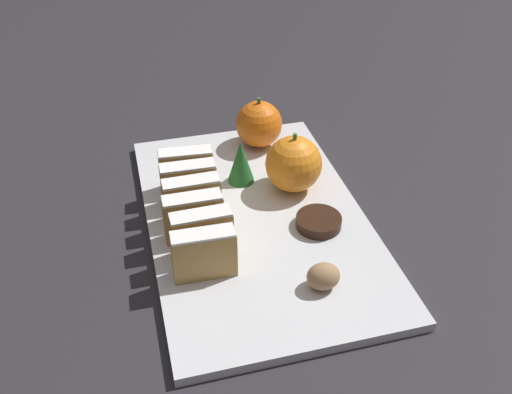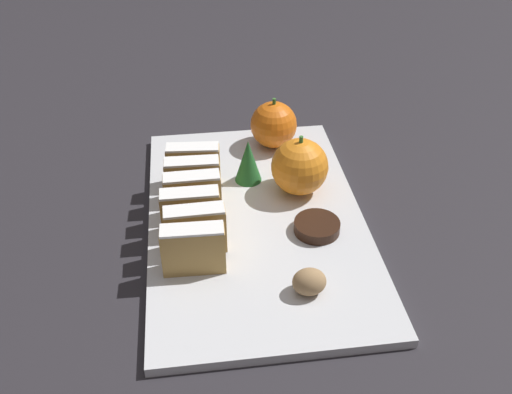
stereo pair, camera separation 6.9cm
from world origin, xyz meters
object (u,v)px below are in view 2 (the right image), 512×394
(chocolate_cookie, at_px, (317,227))
(orange_far, at_px, (274,125))
(walnut, at_px, (309,282))
(orange_near, at_px, (300,167))

(chocolate_cookie, bearing_deg, orange_far, 96.03)
(orange_far, bearing_deg, walnut, -91.65)
(orange_near, height_order, orange_far, orange_near)
(orange_far, relative_size, chocolate_cookie, 1.36)
(orange_far, relative_size, walnut, 2.08)
(orange_near, relative_size, walnut, 2.26)
(orange_near, xyz_separation_m, orange_far, (-0.02, 0.12, -0.00))
(walnut, bearing_deg, orange_far, 88.35)
(orange_near, distance_m, walnut, 0.19)
(orange_near, relative_size, chocolate_cookie, 1.48)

